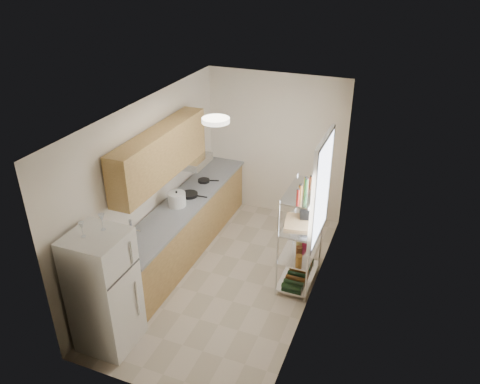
# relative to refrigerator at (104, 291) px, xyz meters

# --- Properties ---
(room) EXTENTS (2.52, 4.42, 2.62)m
(room) POSITION_rel_refrigerator_xyz_m (0.87, 1.72, 0.51)
(room) COLOR beige
(room) RESTS_ON ground
(counter_run) EXTENTS (0.63, 3.51, 0.90)m
(counter_run) POSITION_rel_refrigerator_xyz_m (-0.05, 2.15, -0.33)
(counter_run) COLOR tan
(counter_run) RESTS_ON ground
(upper_cabinets) EXTENTS (0.33, 2.20, 0.72)m
(upper_cabinets) POSITION_rel_refrigerator_xyz_m (-0.19, 1.82, 1.02)
(upper_cabinets) COLOR tan
(upper_cabinets) RESTS_ON room
(range_hood) EXTENTS (0.50, 0.60, 0.12)m
(range_hood) POSITION_rel_refrigerator_xyz_m (-0.13, 2.62, 0.60)
(range_hood) COLOR #B7BABC
(range_hood) RESTS_ON room
(window) EXTENTS (0.06, 1.00, 1.46)m
(window) POSITION_rel_refrigerator_xyz_m (2.09, 2.07, 0.76)
(window) COLOR white
(window) RESTS_ON room
(bakers_rack) EXTENTS (0.45, 0.90, 1.73)m
(bakers_rack) POSITION_rel_refrigerator_xyz_m (1.87, 2.01, 0.32)
(bakers_rack) COLOR silver
(bakers_rack) RESTS_ON ground
(ceiling_dome) EXTENTS (0.34, 0.34, 0.05)m
(ceiling_dome) POSITION_rel_refrigerator_xyz_m (0.87, 1.42, 1.78)
(ceiling_dome) COLOR white
(ceiling_dome) RESTS_ON room
(refrigerator) EXTENTS (0.65, 0.65, 1.57)m
(refrigerator) POSITION_rel_refrigerator_xyz_m (0.00, 0.00, 0.00)
(refrigerator) COLOR white
(refrigerator) RESTS_ON ground
(wine_glass_a) EXTENTS (0.07, 0.07, 0.20)m
(wine_glass_a) POSITION_rel_refrigerator_xyz_m (0.02, 0.14, 0.89)
(wine_glass_a) COLOR silver
(wine_glass_a) RESTS_ON refrigerator
(wine_glass_b) EXTENTS (0.07, 0.07, 0.18)m
(wine_glass_b) POSITION_rel_refrigerator_xyz_m (-0.10, -0.06, 0.88)
(wine_glass_b) COLOR silver
(wine_glass_b) RESTS_ON refrigerator
(rice_cooker) EXTENTS (0.27, 0.27, 0.22)m
(rice_cooker) POSITION_rel_refrigerator_xyz_m (-0.08, 1.99, 0.22)
(rice_cooker) COLOR white
(rice_cooker) RESTS_ON counter_run
(frying_pan_large) EXTENTS (0.28, 0.28, 0.05)m
(frying_pan_large) POSITION_rel_refrigerator_xyz_m (-0.04, 2.34, 0.14)
(frying_pan_large) COLOR black
(frying_pan_large) RESTS_ON counter_run
(frying_pan_small) EXTENTS (0.25, 0.25, 0.04)m
(frying_pan_small) POSITION_rel_refrigerator_xyz_m (-0.05, 2.88, 0.13)
(frying_pan_small) COLOR black
(frying_pan_small) RESTS_ON counter_run
(cutting_board) EXTENTS (0.44, 0.52, 0.03)m
(cutting_board) POSITION_rel_refrigerator_xyz_m (1.83, 1.98, 0.24)
(cutting_board) COLOR tan
(cutting_board) RESTS_ON bakers_rack
(espresso_machine) EXTENTS (0.22, 0.28, 0.28)m
(espresso_machine) POSITION_rel_refrigerator_xyz_m (1.89, 2.16, 0.37)
(espresso_machine) COLOR black
(espresso_machine) RESTS_ON bakers_rack
(storage_bag) EXTENTS (0.14, 0.17, 0.16)m
(storage_bag) POSITION_rel_refrigerator_xyz_m (1.87, 2.19, -0.14)
(storage_bag) COLOR #B51631
(storage_bag) RESTS_ON bakers_rack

